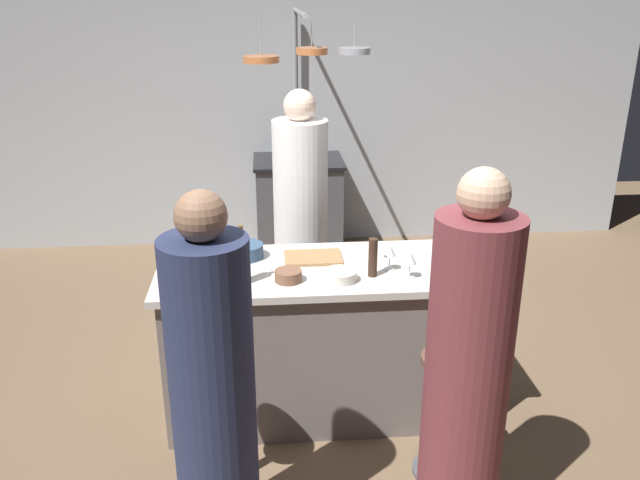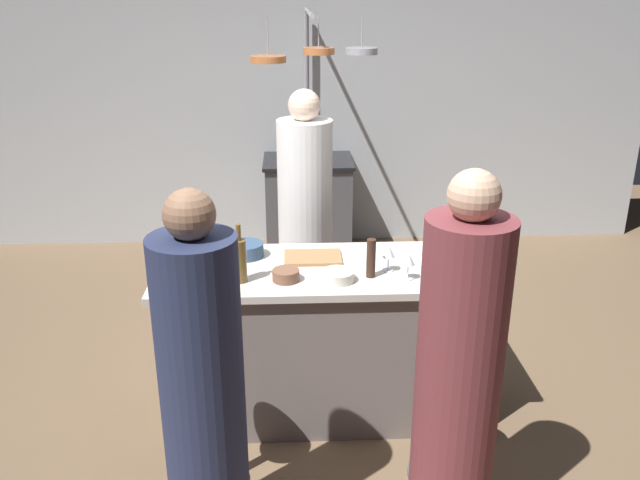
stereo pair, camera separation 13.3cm
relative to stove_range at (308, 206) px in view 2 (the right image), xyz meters
name	(u,v)px [view 2 (the right image)]	position (x,y,z in m)	size (l,w,h in m)	color
ground_plane	(321,406)	(0.00, -2.45, -0.45)	(9.00, 9.00, 0.00)	brown
back_wall	(306,106)	(0.00, 0.40, 0.85)	(6.40, 0.16, 2.60)	#B2B7BC
kitchen_island	(321,339)	(0.00, -2.45, 0.01)	(1.80, 0.72, 0.90)	slate
stove_range	(308,206)	(0.00, 0.00, 0.00)	(0.80, 0.64, 0.89)	#47474C
chef	(305,227)	(-0.06, -1.53, 0.36)	(0.37, 0.37, 1.73)	white
bar_stool_left	(216,419)	(-0.54, -3.07, -0.07)	(0.28, 0.28, 0.68)	#4C4C51
guest_left	(203,395)	(-0.53, -3.44, 0.32)	(0.35, 0.35, 1.65)	#262D4C
bar_stool_right	(439,413)	(0.55, -3.07, -0.07)	(0.28, 0.28, 0.68)	#4C4C51
guest_right	(458,380)	(0.53, -3.42, 0.34)	(0.36, 0.36, 1.70)	brown
overhead_pot_rack	(310,78)	(0.01, -0.56, 1.23)	(0.89, 1.47, 2.17)	gray
cutting_board	(313,257)	(-0.04, -2.34, 0.46)	(0.32, 0.22, 0.02)	#997047
pepper_mill	(371,258)	(0.25, -2.59, 0.56)	(0.05, 0.05, 0.21)	#382319
wine_bottle_amber	(240,260)	(-0.43, -2.62, 0.58)	(0.07, 0.07, 0.31)	brown
wine_bottle_red	(457,255)	(0.69, -2.63, 0.58)	(0.07, 0.07, 0.33)	#143319
wine_bottle_white	(184,240)	(-0.76, -2.28, 0.56)	(0.07, 0.07, 0.29)	gray
wine_bottle_dark	(213,243)	(-0.59, -2.35, 0.56)	(0.07, 0.07, 0.29)	black
wine_glass_near_right_guest	(389,253)	(0.36, -2.52, 0.56)	(0.07, 0.07, 0.15)	silver
wine_glass_by_chef	(408,260)	(0.44, -2.63, 0.56)	(0.07, 0.07, 0.15)	silver
mixing_bowl_ceramic	(338,276)	(0.08, -2.64, 0.48)	(0.17, 0.17, 0.06)	silver
mixing_bowl_blue	(246,250)	(-0.42, -2.28, 0.49)	(0.20, 0.20, 0.08)	#334C6B
mixing_bowl_wooden	(286,275)	(-0.19, -2.62, 0.48)	(0.14, 0.14, 0.06)	brown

